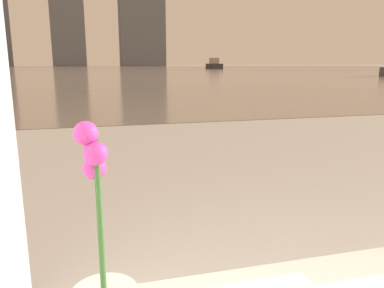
# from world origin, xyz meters

# --- Properties ---
(harbor_water) EXTENTS (180.00, 110.00, 0.01)m
(harbor_water) POSITION_xyz_m (0.00, 62.00, 0.01)
(harbor_water) COLOR gray
(harbor_water) RESTS_ON ground_plane
(harbor_boat_0) EXTENTS (1.86, 5.11, 1.90)m
(harbor_boat_0) POSITION_xyz_m (20.86, 65.24, 0.68)
(harbor_boat_0) COLOR #2D2D33
(harbor_boat_0) RESTS_ON harbor_water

